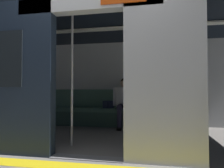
# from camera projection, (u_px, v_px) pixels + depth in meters

# --- Properties ---
(ground_plane) EXTENTS (60.00, 60.00, 0.00)m
(ground_plane) POSITION_uv_depth(u_px,v_px,m) (87.00, 158.00, 2.59)
(ground_plane) COLOR gray
(platform_edge_strip) EXTENTS (8.00, 0.24, 0.01)m
(platform_edge_strip) POSITION_uv_depth(u_px,v_px,m) (79.00, 167.00, 2.29)
(platform_edge_strip) COLOR yellow
(platform_edge_strip) RESTS_ON ground_plane
(train_car) EXTENTS (6.40, 2.81, 2.20)m
(train_car) POSITION_uv_depth(u_px,v_px,m) (105.00, 58.00, 3.85)
(train_car) COLOR silver
(train_car) RESTS_ON ground_plane
(bench_seat) EXTENTS (3.33, 0.44, 0.43)m
(bench_seat) POSITION_uv_depth(u_px,v_px,m) (117.00, 113.00, 4.85)
(bench_seat) COLOR #4C7566
(bench_seat) RESTS_ON ground_plane
(person_seated) EXTENTS (0.55, 0.69, 1.16)m
(person_seated) POSITION_uv_depth(u_px,v_px,m) (124.00, 99.00, 4.78)
(person_seated) COLOR silver
(person_seated) RESTS_ON ground_plane
(handbag) EXTENTS (0.26, 0.15, 0.17)m
(handbag) POSITION_uv_depth(u_px,v_px,m) (108.00, 104.00, 4.98)
(handbag) COLOR #262D4C
(handbag) RESTS_ON bench_seat
(book) EXTENTS (0.24, 0.27, 0.03)m
(book) POSITION_uv_depth(u_px,v_px,m) (140.00, 108.00, 4.79)
(book) COLOR silver
(book) RESTS_ON bench_seat
(grab_pole_door) EXTENTS (0.04, 0.04, 2.06)m
(grab_pole_door) POSITION_uv_depth(u_px,v_px,m) (72.00, 80.00, 3.19)
(grab_pole_door) COLOR silver
(grab_pole_door) RESTS_ON ground_plane
(grab_pole_far) EXTENTS (0.04, 0.04, 2.06)m
(grab_pole_far) POSITION_uv_depth(u_px,v_px,m) (125.00, 80.00, 3.14)
(grab_pole_far) COLOR silver
(grab_pole_far) RESTS_ON ground_plane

